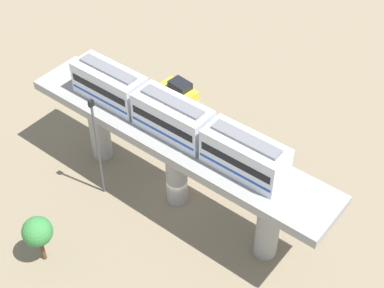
{
  "coord_description": "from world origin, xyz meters",
  "views": [
    {
      "loc": [
        26.65,
        22.73,
        39.52
      ],
      "look_at": [
        -2.5,
        -0.28,
        4.83
      ],
      "focal_mm": 54.45,
      "sensor_mm": 36.0,
      "label": 1
    }
  ],
  "objects_px": {
    "tree_near_viaduct": "(37,232)",
    "signal_post": "(97,145)",
    "train": "(173,117)",
    "parked_car_black": "(210,154)",
    "parked_car_white": "(293,201)",
    "parked_car_yellow": "(179,89)"
  },
  "relations": [
    {
      "from": "parked_car_white",
      "to": "tree_near_viaduct",
      "type": "relative_size",
      "value": 0.96
    },
    {
      "from": "parked_car_black",
      "to": "tree_near_viaduct",
      "type": "distance_m",
      "value": 18.27
    },
    {
      "from": "parked_car_black",
      "to": "tree_near_viaduct",
      "type": "bearing_deg",
      "value": -11.19
    },
    {
      "from": "parked_car_black",
      "to": "tree_near_viaduct",
      "type": "relative_size",
      "value": 0.9
    },
    {
      "from": "train",
      "to": "signal_post",
      "type": "xyz_separation_m",
      "value": [
        3.4,
        -5.58,
        -3.73
      ]
    },
    {
      "from": "parked_car_black",
      "to": "parked_car_yellow",
      "type": "bearing_deg",
      "value": -123.67
    },
    {
      "from": "train",
      "to": "parked_car_black",
      "type": "xyz_separation_m",
      "value": [
        -5.94,
        -0.45,
        -8.83
      ]
    },
    {
      "from": "parked_car_black",
      "to": "train",
      "type": "bearing_deg",
      "value": 5.1
    },
    {
      "from": "train",
      "to": "parked_car_white",
      "type": "height_order",
      "value": "train"
    },
    {
      "from": "train",
      "to": "parked_car_black",
      "type": "bearing_deg",
      "value": -175.66
    },
    {
      "from": "train",
      "to": "parked_car_white",
      "type": "xyz_separation_m",
      "value": [
        -5.69,
        8.83,
        -8.83
      ]
    },
    {
      "from": "signal_post",
      "to": "tree_near_viaduct",
      "type": "bearing_deg",
      "value": 9.45
    },
    {
      "from": "train",
      "to": "parked_car_yellow",
      "type": "xyz_separation_m",
      "value": [
        -11.92,
        -9.17,
        -8.83
      ]
    },
    {
      "from": "tree_near_viaduct",
      "to": "signal_post",
      "type": "height_order",
      "value": "signal_post"
    },
    {
      "from": "parked_car_yellow",
      "to": "parked_car_white",
      "type": "xyz_separation_m",
      "value": [
        6.23,
        18.01,
        0.0
      ]
    },
    {
      "from": "signal_post",
      "to": "parked_car_black",
      "type": "bearing_deg",
      "value": 151.22
    },
    {
      "from": "train",
      "to": "parked_car_black",
      "type": "distance_m",
      "value": 10.65
    },
    {
      "from": "parked_car_yellow",
      "to": "parked_car_black",
      "type": "xyz_separation_m",
      "value": [
        5.98,
        8.72,
        0.0
      ]
    },
    {
      "from": "train",
      "to": "parked_car_black",
      "type": "height_order",
      "value": "train"
    },
    {
      "from": "parked_car_yellow",
      "to": "parked_car_black",
      "type": "height_order",
      "value": "same"
    },
    {
      "from": "parked_car_white",
      "to": "signal_post",
      "type": "relative_size",
      "value": 0.42
    },
    {
      "from": "train",
      "to": "parked_car_yellow",
      "type": "distance_m",
      "value": 17.44
    }
  ]
}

